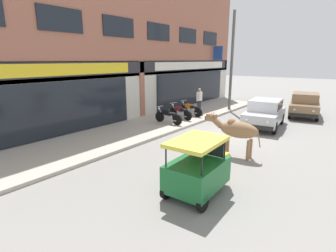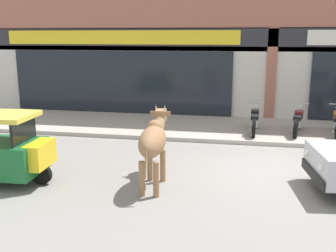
{
  "view_description": "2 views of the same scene",
  "coord_description": "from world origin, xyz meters",
  "px_view_note": "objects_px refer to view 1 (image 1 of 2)",
  "views": [
    {
      "loc": [
        -11.5,
        -5.08,
        3.47
      ],
      "look_at": [
        -3.59,
        1.0,
        0.94
      ],
      "focal_mm": 28.0,
      "sensor_mm": 36.0,
      "label": 1
    },
    {
      "loc": [
        -0.96,
        -9.06,
        3.11
      ],
      "look_at": [
        -2.91,
        1.0,
        0.75
      ],
      "focal_mm": 42.0,
      "sensor_mm": 36.0,
      "label": 2
    }
  ],
  "objects_px": {
    "car_0": "(265,112)",
    "motorcycle_2": "(190,109)",
    "utility_pole": "(232,62)",
    "car_1": "(305,103)",
    "auto_rickshaw": "(198,170)",
    "motorcycle_1": "(180,112)",
    "motorcycle_0": "(168,116)",
    "cow": "(236,130)",
    "pedestrian": "(199,98)"
  },
  "relations": [
    {
      "from": "cow",
      "to": "car_1",
      "type": "height_order",
      "value": "cow"
    },
    {
      "from": "car_1",
      "to": "auto_rickshaw",
      "type": "xyz_separation_m",
      "value": [
        -12.48,
        0.17,
        -0.15
      ]
    },
    {
      "from": "auto_rickshaw",
      "to": "motorcycle_2",
      "type": "relative_size",
      "value": 1.12
    },
    {
      "from": "car_0",
      "to": "auto_rickshaw",
      "type": "xyz_separation_m",
      "value": [
        -8.23,
        -0.94,
        -0.15
      ]
    },
    {
      "from": "motorcycle_0",
      "to": "motorcycle_2",
      "type": "distance_m",
      "value": 2.49
    },
    {
      "from": "car_0",
      "to": "utility_pole",
      "type": "distance_m",
      "value": 5.22
    },
    {
      "from": "motorcycle_1",
      "to": "motorcycle_2",
      "type": "bearing_deg",
      "value": 1.55
    },
    {
      "from": "motorcycle_2",
      "to": "utility_pole",
      "type": "height_order",
      "value": "utility_pole"
    },
    {
      "from": "cow",
      "to": "auto_rickshaw",
      "type": "height_order",
      "value": "cow"
    },
    {
      "from": "car_0",
      "to": "motorcycle_0",
      "type": "bearing_deg",
      "value": 124.27
    },
    {
      "from": "cow",
      "to": "car_0",
      "type": "xyz_separation_m",
      "value": [
        5.02,
        0.56,
        -0.19
      ]
    },
    {
      "from": "auto_rickshaw",
      "to": "motorcycle_0",
      "type": "xyz_separation_m",
      "value": [
        5.37,
        5.13,
        -0.15
      ]
    },
    {
      "from": "motorcycle_1",
      "to": "car_1",
      "type": "bearing_deg",
      "value": -43.24
    },
    {
      "from": "car_1",
      "to": "pedestrian",
      "type": "relative_size",
      "value": 2.37
    },
    {
      "from": "cow",
      "to": "motorcycle_1",
      "type": "distance_m",
      "value": 6.03
    },
    {
      "from": "car_0",
      "to": "utility_pole",
      "type": "bearing_deg",
      "value": 47.92
    },
    {
      "from": "car_1",
      "to": "motorcycle_1",
      "type": "bearing_deg",
      "value": 136.76
    },
    {
      "from": "car_0",
      "to": "motorcycle_1",
      "type": "height_order",
      "value": "car_0"
    },
    {
      "from": "auto_rickshaw",
      "to": "motorcycle_2",
      "type": "height_order",
      "value": "auto_rickshaw"
    },
    {
      "from": "car_0",
      "to": "cow",
      "type": "bearing_deg",
      "value": -173.59
    },
    {
      "from": "auto_rickshaw",
      "to": "utility_pole",
      "type": "xyz_separation_m",
      "value": [
        11.29,
        4.32,
        2.68
      ]
    },
    {
      "from": "auto_rickshaw",
      "to": "pedestrian",
      "type": "height_order",
      "value": "pedestrian"
    },
    {
      "from": "auto_rickshaw",
      "to": "utility_pole",
      "type": "relative_size",
      "value": 0.31
    },
    {
      "from": "cow",
      "to": "utility_pole",
      "type": "height_order",
      "value": "utility_pole"
    },
    {
      "from": "cow",
      "to": "auto_rickshaw",
      "type": "relative_size",
      "value": 1.07
    },
    {
      "from": "motorcycle_0",
      "to": "utility_pole",
      "type": "xyz_separation_m",
      "value": [
        5.92,
        -0.81,
        2.83
      ]
    },
    {
      "from": "cow",
      "to": "utility_pole",
      "type": "distance_m",
      "value": 9.29
    },
    {
      "from": "motorcycle_2",
      "to": "utility_pole",
      "type": "distance_m",
      "value": 4.56
    },
    {
      "from": "cow",
      "to": "motorcycle_1",
      "type": "relative_size",
      "value": 1.2
    },
    {
      "from": "cow",
      "to": "car_0",
      "type": "distance_m",
      "value": 5.06
    },
    {
      "from": "car_1",
      "to": "motorcycle_0",
      "type": "distance_m",
      "value": 8.88
    },
    {
      "from": "car_1",
      "to": "motorcycle_0",
      "type": "xyz_separation_m",
      "value": [
        -7.11,
        5.3,
        -0.3
      ]
    },
    {
      "from": "car_1",
      "to": "motorcycle_0",
      "type": "bearing_deg",
      "value": 143.3
    },
    {
      "from": "car_0",
      "to": "motorcycle_2",
      "type": "relative_size",
      "value": 2.08
    },
    {
      "from": "cow",
      "to": "motorcycle_0",
      "type": "bearing_deg",
      "value": 65.61
    },
    {
      "from": "motorcycle_1",
      "to": "car_0",
      "type": "bearing_deg",
      "value": -70.52
    },
    {
      "from": "car_1",
      "to": "auto_rickshaw",
      "type": "distance_m",
      "value": 12.49
    },
    {
      "from": "auto_rickshaw",
      "to": "car_0",
      "type": "bearing_deg",
      "value": 6.48
    },
    {
      "from": "car_1",
      "to": "motorcycle_1",
      "type": "xyz_separation_m",
      "value": [
        -5.79,
        5.44,
        -0.3
      ]
    },
    {
      "from": "motorcycle_0",
      "to": "motorcycle_2",
      "type": "relative_size",
      "value": 1.01
    },
    {
      "from": "car_1",
      "to": "motorcycle_2",
      "type": "height_order",
      "value": "car_1"
    },
    {
      "from": "car_0",
      "to": "auto_rickshaw",
      "type": "relative_size",
      "value": 1.86
    },
    {
      "from": "auto_rickshaw",
      "to": "motorcycle_1",
      "type": "distance_m",
      "value": 8.52
    },
    {
      "from": "motorcycle_0",
      "to": "motorcycle_1",
      "type": "relative_size",
      "value": 1.01
    },
    {
      "from": "auto_rickshaw",
      "to": "motorcycle_2",
      "type": "bearing_deg",
      "value": 34.04
    },
    {
      "from": "pedestrian",
      "to": "utility_pole",
      "type": "bearing_deg",
      "value": -20.08
    },
    {
      "from": "cow",
      "to": "car_0",
      "type": "bearing_deg",
      "value": 6.41
    },
    {
      "from": "motorcycle_1",
      "to": "utility_pole",
      "type": "height_order",
      "value": "utility_pole"
    },
    {
      "from": "car_1",
      "to": "auto_rickshaw",
      "type": "relative_size",
      "value": 1.88
    },
    {
      "from": "motorcycle_1",
      "to": "pedestrian",
      "type": "bearing_deg",
      "value": -0.77
    }
  ]
}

